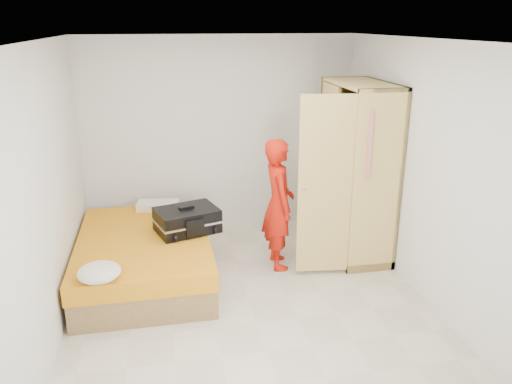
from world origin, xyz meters
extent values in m
plane|color=beige|center=(0.00, 0.00, 0.00)|extent=(4.00, 4.00, 0.00)
plane|color=white|center=(0.00, 0.00, 2.60)|extent=(4.00, 4.00, 0.00)
cube|color=white|center=(0.00, 2.00, 1.30)|extent=(3.60, 0.02, 2.60)
cube|color=white|center=(0.00, -2.00, 1.30)|extent=(3.60, 0.02, 2.60)
cube|color=white|center=(-1.80, 0.00, 1.30)|extent=(0.02, 4.00, 2.60)
cube|color=white|center=(1.80, 0.00, 1.30)|extent=(0.02, 4.00, 2.60)
cube|color=#9C7D46|center=(-1.05, 0.68, 0.15)|extent=(1.40, 2.00, 0.30)
cube|color=orange|center=(-1.05, 0.68, 0.40)|extent=(1.42, 2.02, 0.20)
cube|color=#E6CD70|center=(1.77, 0.90, 1.05)|extent=(0.04, 1.20, 2.10)
cube|color=#E6CD70|center=(1.50, 0.32, 1.05)|extent=(0.58, 0.04, 2.10)
cube|color=#E6CD70|center=(1.50, 1.48, 1.05)|extent=(0.58, 0.04, 2.10)
cube|color=#E6CD70|center=(1.50, 0.90, 2.08)|extent=(0.58, 1.20, 0.04)
cube|color=tan|center=(1.50, 0.90, 0.05)|extent=(0.58, 1.20, 0.10)
cube|color=#E6CD70|center=(1.23, 1.20, 1.05)|extent=(0.04, 0.59, 2.00)
cube|color=#E6CD70|center=(0.92, 0.37, 1.05)|extent=(0.59, 0.11, 2.00)
cylinder|color=#B2B2B7|center=(1.50, 0.90, 1.92)|extent=(0.02, 1.10, 0.02)
imported|color=red|center=(0.49, 0.70, 0.77)|extent=(0.37, 0.56, 1.53)
cube|color=black|center=(-0.56, 0.76, 0.63)|extent=(0.77, 0.64, 0.26)
cube|color=black|center=(-0.56, 0.76, 0.78)|extent=(0.18, 0.09, 0.03)
ellipsoid|color=white|center=(-1.43, -0.22, 0.58)|extent=(0.40, 0.40, 0.15)
cube|color=white|center=(-0.88, 1.53, 0.55)|extent=(0.55, 0.34, 0.09)
camera|label=1|loc=(-0.81, -4.50, 2.76)|focal=35.00mm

